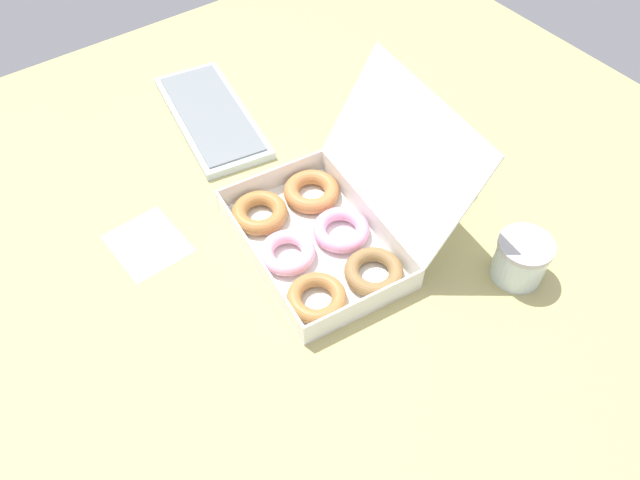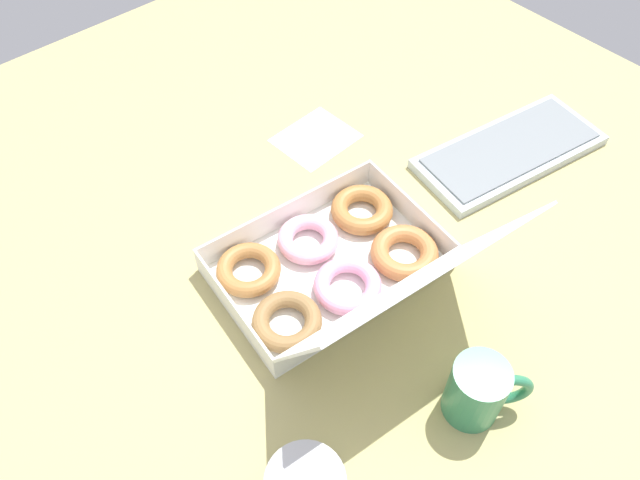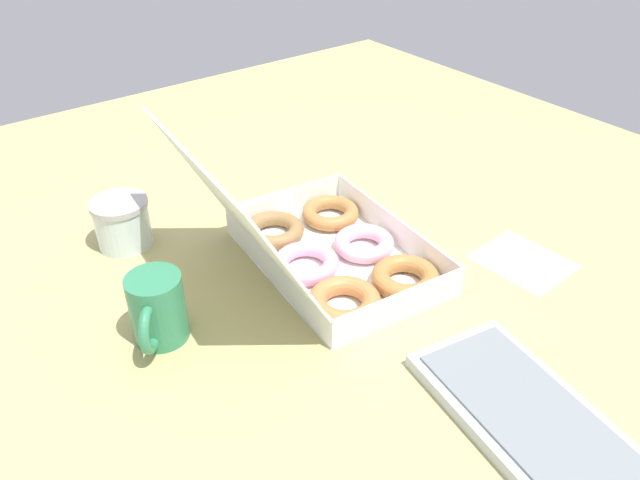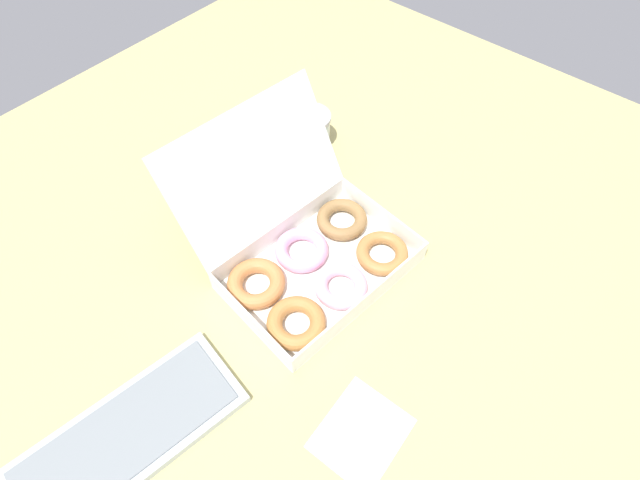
# 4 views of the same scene
# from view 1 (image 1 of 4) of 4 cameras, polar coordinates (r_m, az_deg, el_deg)

# --- Properties ---
(ground_plane) EXTENTS (1.80, 1.80, 0.02)m
(ground_plane) POSITION_cam_1_polar(r_m,az_deg,el_deg) (1.16, 1.00, -1.35)
(ground_plane) COLOR tan
(donut_box) EXTENTS (0.39, 0.40, 0.26)m
(donut_box) POSITION_cam_1_polar(r_m,az_deg,el_deg) (1.15, 0.33, 1.03)
(donut_box) COLOR white
(donut_box) RESTS_ON ground_plane
(keyboard) EXTENTS (0.38, 0.21, 0.02)m
(keyboard) POSITION_cam_1_polar(r_m,az_deg,el_deg) (1.44, -9.90, 11.11)
(keyboard) COLOR #B2BEC3
(keyboard) RESTS_ON ground_plane
(coffee_mug) EXTENTS (0.10, 0.09, 0.10)m
(coffee_mug) POSITION_cam_1_polar(r_m,az_deg,el_deg) (1.27, 11.27, 7.09)
(coffee_mug) COLOR #307F57
(coffee_mug) RESTS_ON ground_plane
(glass_jar) EXTENTS (0.10, 0.10, 0.09)m
(glass_jar) POSITION_cam_1_polar(r_m,az_deg,el_deg) (1.15, 17.90, -1.66)
(glass_jar) COLOR silver
(glass_jar) RESTS_ON ground_plane
(paper_napkin) EXTENTS (0.15, 0.13, 0.00)m
(paper_napkin) POSITION_cam_1_polar(r_m,az_deg,el_deg) (1.21, -15.48, -0.31)
(paper_napkin) COLOR white
(paper_napkin) RESTS_ON ground_plane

